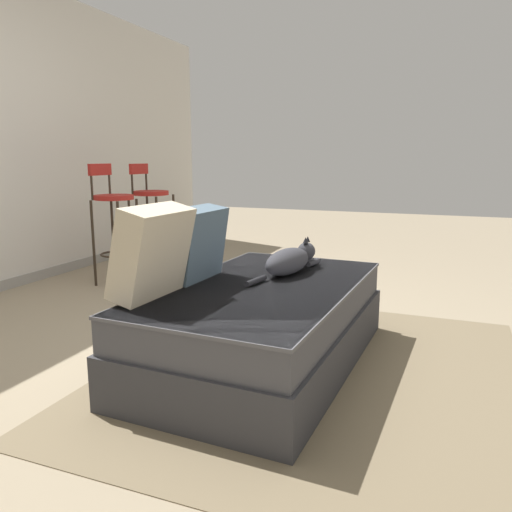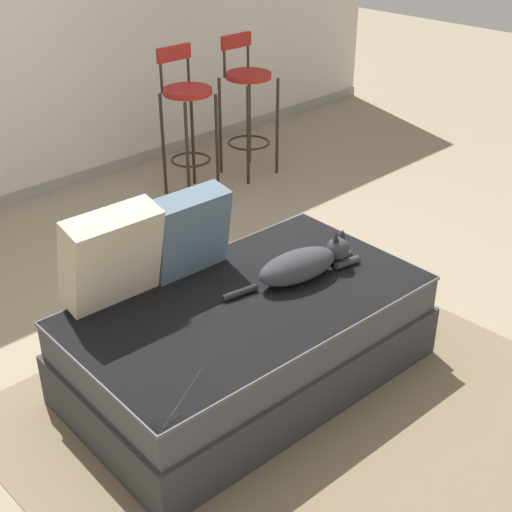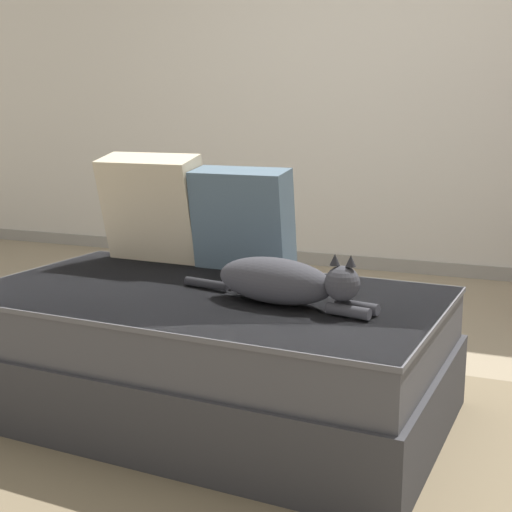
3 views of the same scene
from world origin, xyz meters
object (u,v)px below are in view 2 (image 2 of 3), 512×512
at_px(bar_stool_by_doorway, 247,96).
at_px(cat, 303,264).
at_px(throw_pillow_corner, 112,257).
at_px(couch, 248,338).
at_px(bar_stool_near_window, 187,110).
at_px(throw_pillow_middle, 188,232).

bearing_deg(bar_stool_by_doorway, cat, -127.36).
bearing_deg(throw_pillow_corner, couch, -42.43).
relative_size(throw_pillow_corner, cat, 0.61).
bearing_deg(throw_pillow_corner, bar_stool_near_window, 42.02).
bearing_deg(bar_stool_near_window, throw_pillow_middle, -129.19).
bearing_deg(couch, bar_stool_near_window, 57.52).
xyz_separation_m(couch, bar_stool_near_window, (1.18, 1.85, 0.41)).
xyz_separation_m(cat, bar_stool_near_window, (0.87, 1.90, 0.11)).
bearing_deg(bar_stool_by_doorway, throw_pillow_middle, -140.46).
distance_m(throw_pillow_corner, cat, 0.88).
height_order(cat, bar_stool_near_window, bar_stool_near_window).
distance_m(couch, bar_stool_near_window, 2.23).
bearing_deg(cat, throw_pillow_corner, 148.82).
xyz_separation_m(couch, cat, (0.31, -0.05, 0.29)).
xyz_separation_m(couch, throw_pillow_middle, (-0.02, 0.38, 0.42)).
xyz_separation_m(throw_pillow_corner, cat, (0.74, -0.45, -0.15)).
height_order(bar_stool_near_window, bar_stool_by_doorway, bar_stool_near_window).
bearing_deg(throw_pillow_corner, cat, -31.18).
xyz_separation_m(throw_pillow_corner, bar_stool_near_window, (1.61, 1.45, -0.04)).
xyz_separation_m(throw_pillow_middle, bar_stool_near_window, (1.20, 1.47, -0.02)).
distance_m(throw_pillow_corner, bar_stool_by_doorway, 2.63).
height_order(couch, cat, cat).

